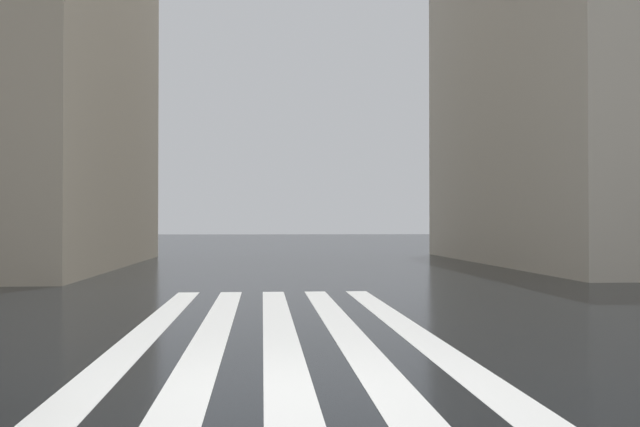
# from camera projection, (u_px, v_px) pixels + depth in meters

# --- Properties ---
(ground_plane) EXTENTS (220.00, 220.00, 0.00)m
(ground_plane) POSITION_uv_depth(u_px,v_px,m) (283.00, 391.00, 7.15)
(ground_plane) COLOR black
(zebra_crossing) EXTENTS (13.00, 4.50, 0.01)m
(zebra_crossing) POSITION_uv_depth(u_px,v_px,m) (280.00, 331.00, 11.14)
(zebra_crossing) COLOR silver
(zebra_crossing) RESTS_ON ground_plane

